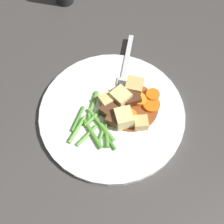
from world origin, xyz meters
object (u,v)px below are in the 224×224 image
(dinner_plate, at_px, (112,114))
(potato_chunk_4, at_px, (108,100))
(potato_chunk_1, at_px, (121,98))
(meat_chunk_1, at_px, (114,118))
(carrot_slice_1, at_px, (153,96))
(carrot_slice_0, at_px, (140,100))
(meat_chunk_2, at_px, (109,111))
(potato_chunk_3, at_px, (141,123))
(fork, at_px, (125,70))
(carrot_slice_2, at_px, (151,105))
(potato_chunk_0, at_px, (124,118))
(potato_chunk_2, at_px, (134,87))
(carrot_slice_3, at_px, (129,116))
(carrot_slice_4, at_px, (121,113))
(meat_chunk_0, at_px, (131,97))

(dinner_plate, height_order, potato_chunk_4, potato_chunk_4)
(potato_chunk_1, height_order, meat_chunk_1, potato_chunk_1)
(potato_chunk_1, bearing_deg, carrot_slice_1, -21.72)
(carrot_slice_0, height_order, potato_chunk_1, potato_chunk_1)
(meat_chunk_2, bearing_deg, potato_chunk_3, -53.29)
(potato_chunk_4, height_order, meat_chunk_1, potato_chunk_4)
(fork, bearing_deg, potato_chunk_4, -144.08)
(dinner_plate, height_order, potato_chunk_1, potato_chunk_1)
(meat_chunk_1, xyz_separation_m, meat_chunk_2, (0.00, 0.02, 0.00))
(carrot_slice_1, relative_size, carrot_slice_2, 0.80)
(carrot_slice_1, xyz_separation_m, potato_chunk_3, (-0.05, -0.04, 0.00))
(potato_chunk_0, xyz_separation_m, potato_chunk_2, (0.05, 0.05, -0.00))
(potato_chunk_2, distance_m, meat_chunk_1, 0.08)
(carrot_slice_1, relative_size, fork, 0.18)
(potato_chunk_1, distance_m, meat_chunk_2, 0.03)
(dinner_plate, distance_m, carrot_slice_1, 0.09)
(carrot_slice_3, bearing_deg, carrot_slice_4, 124.64)
(potato_chunk_0, xyz_separation_m, meat_chunk_0, (0.04, 0.03, -0.00))
(dinner_plate, bearing_deg, meat_chunk_0, 5.90)
(carrot_slice_1, distance_m, potato_chunk_0, 0.08)
(carrot_slice_0, relative_size, meat_chunk_2, 0.92)
(meat_chunk_2, distance_m, fork, 0.11)
(potato_chunk_3, distance_m, meat_chunk_2, 0.06)
(carrot_slice_1, distance_m, meat_chunk_2, 0.09)
(carrot_slice_3, bearing_deg, potato_chunk_3, -68.44)
(meat_chunk_0, bearing_deg, potato_chunk_2, 40.21)
(carrot_slice_4, bearing_deg, carrot_slice_0, 7.43)
(dinner_plate, relative_size, meat_chunk_2, 9.88)
(potato_chunk_0, bearing_deg, meat_chunk_1, 137.94)
(carrot_slice_3, height_order, potato_chunk_0, potato_chunk_0)
(potato_chunk_2, distance_m, fork, 0.05)
(carrot_slice_1, bearing_deg, carrot_slice_0, 169.57)
(carrot_slice_2, bearing_deg, potato_chunk_2, 101.15)
(carrot_slice_0, relative_size, potato_chunk_3, 1.04)
(carrot_slice_4, distance_m, potato_chunk_0, 0.02)
(dinner_plate, relative_size, meat_chunk_0, 9.08)
(meat_chunk_2, bearing_deg, carrot_slice_2, -19.04)
(potato_chunk_2, xyz_separation_m, meat_chunk_1, (-0.07, -0.04, -0.00))
(carrot_slice_4, relative_size, meat_chunk_1, 0.95)
(potato_chunk_4, relative_size, meat_chunk_0, 0.79)
(carrot_slice_1, xyz_separation_m, meat_chunk_2, (-0.09, 0.01, 0.00))
(carrot_slice_0, bearing_deg, meat_chunk_2, 174.24)
(carrot_slice_3, bearing_deg, carrot_slice_2, -0.64)
(carrot_slice_1, xyz_separation_m, carrot_slice_3, (-0.06, -0.01, -0.00))
(carrot_slice_3, bearing_deg, potato_chunk_0, -170.75)
(potato_chunk_1, height_order, potato_chunk_4, potato_chunk_1)
(carrot_slice_3, relative_size, potato_chunk_1, 0.88)
(fork, bearing_deg, potato_chunk_1, -128.30)
(meat_chunk_0, bearing_deg, carrot_slice_3, -125.60)
(meat_chunk_1, height_order, meat_chunk_2, same)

